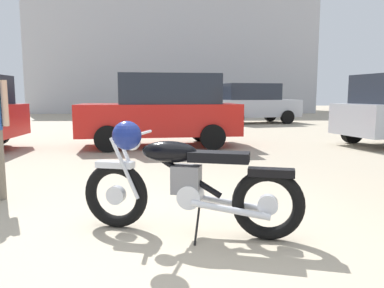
# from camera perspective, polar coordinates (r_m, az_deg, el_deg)

# --- Properties ---
(ground_plane) EXTENTS (80.00, 80.00, 0.00)m
(ground_plane) POSITION_cam_1_polar(r_m,az_deg,el_deg) (3.38, -2.22, -14.74)
(ground_plane) COLOR tan
(vintage_motorcycle) EXTENTS (2.00, 0.84, 1.07)m
(vintage_motorcycle) POSITION_cam_1_polar(r_m,az_deg,el_deg) (3.43, -1.53, -5.77)
(vintage_motorcycle) COLOR black
(vintage_motorcycle) RESTS_ON ground_plane
(white_estate_far) EXTENTS (4.11, 2.28, 1.78)m
(white_estate_far) POSITION_cam_1_polar(r_m,az_deg,el_deg) (17.23, 9.34, 6.21)
(white_estate_far) COLOR black
(white_estate_far) RESTS_ON ground_plane
(dark_sedan_left) EXTENTS (3.96, 1.94, 1.78)m
(dark_sedan_left) POSITION_cam_1_polar(r_m,az_deg,el_deg) (9.34, -4.57, 5.27)
(dark_sedan_left) COLOR black
(dark_sedan_left) RESTS_ON ground_plane
(silver_sedan_mid) EXTENTS (4.32, 2.17, 1.67)m
(silver_sedan_mid) POSITION_cam_1_polar(r_m,az_deg,el_deg) (17.55, -1.69, 6.07)
(silver_sedan_mid) COLOR black
(silver_sedan_mid) RESTS_ON ground_plane
(industrial_building) EXTENTS (20.94, 11.04, 17.67)m
(industrial_building) POSITION_cam_1_polar(r_m,az_deg,el_deg) (30.44, -2.81, 13.17)
(industrial_building) COLOR #B2B2B7
(industrial_building) RESTS_ON ground_plane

